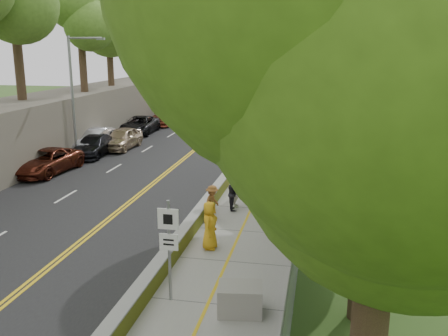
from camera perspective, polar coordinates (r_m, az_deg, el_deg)
name	(u,v)px	position (r m, az deg, el deg)	size (l,w,h in m)	color
ground	(167,257)	(18.33, -6.49, -10.12)	(140.00, 140.00, 0.00)	#33511E
road	(158,159)	(33.53, -7.60, 1.00)	(11.20, 66.00, 0.04)	black
sidewalk	(277,165)	(31.91, 6.06, 0.39)	(4.20, 66.00, 0.05)	gray
jersey_barrier	(241,159)	(32.12, 1.98, 1.06)	(0.42, 66.00, 0.60)	#D4E915
rock_embankment	(44,126)	(36.56, -19.86, 4.52)	(5.00, 66.00, 4.00)	#595147
chainlink_fence	(311,151)	(31.59, 9.90, 1.94)	(0.04, 66.00, 2.00)	slate
trees_fenceside	(356,52)	(30.98, 14.82, 12.65)	(7.00, 66.00, 14.00)	#507F1E
streetlight	(75,89)	(33.90, -16.63, 8.60)	(2.52, 0.22, 8.00)	gray
signpost	(169,240)	(14.63, -6.32, -8.15)	(0.62, 0.09, 3.10)	gray
construction_barrel	(290,143)	(36.70, 7.50, 2.83)	(0.50, 0.50, 0.83)	orange
concrete_block	(240,299)	(14.54, 1.85, -14.75)	(1.24, 0.93, 0.83)	gray
car_2	(46,161)	(31.18, -19.64, 0.71)	(2.37, 5.15, 1.43)	#541F12
car_3	(94,146)	(35.25, -14.67, 2.49)	(1.96, 4.82, 1.40)	black
car_4	(122,138)	(37.12, -11.58, 3.33)	(1.82, 4.53, 1.54)	tan
car_5	(94,140)	(36.60, -14.68, 3.10)	(1.74, 5.00, 1.65)	silver
car_6	(139,125)	(43.31, -9.64, 4.86)	(2.44, 5.30, 1.47)	black
car_7	(167,116)	(48.11, -6.53, 5.91)	(2.19, 5.39, 1.56)	brown
car_8	(170,111)	(51.68, -6.19, 6.50)	(1.91, 4.75, 1.62)	silver
painter_0	(210,225)	(18.53, -1.64, -6.56)	(0.89, 0.58, 1.82)	gold
painter_1	(236,189)	(23.24, 1.37, -2.39)	(0.63, 0.41, 1.73)	beige
painter_2	(234,193)	(22.82, 1.17, -2.93)	(0.76, 0.59, 1.56)	black
painter_3	(212,203)	(21.57, -1.35, -3.97)	(0.99, 0.57, 1.53)	brown
person_far	(301,135)	(37.76, 8.85, 3.78)	(1.01, 0.42, 1.72)	black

